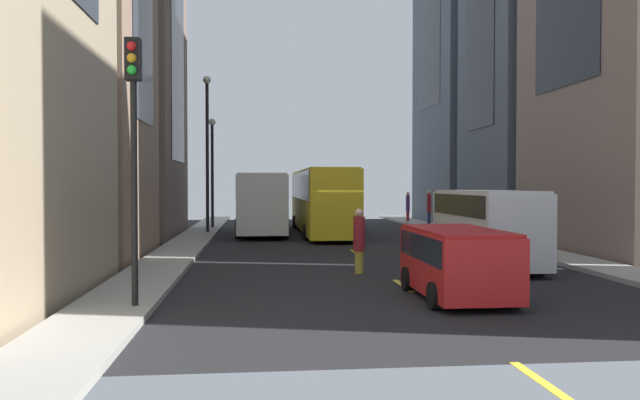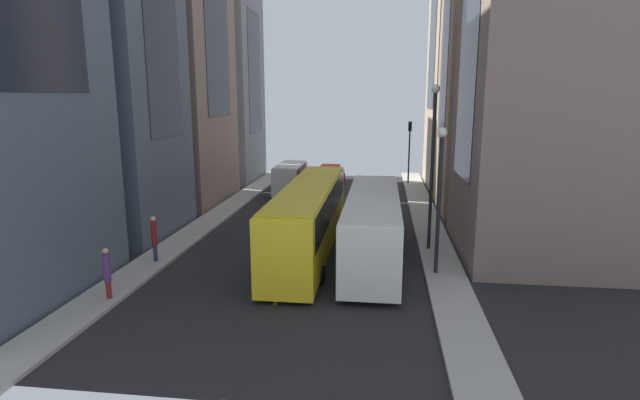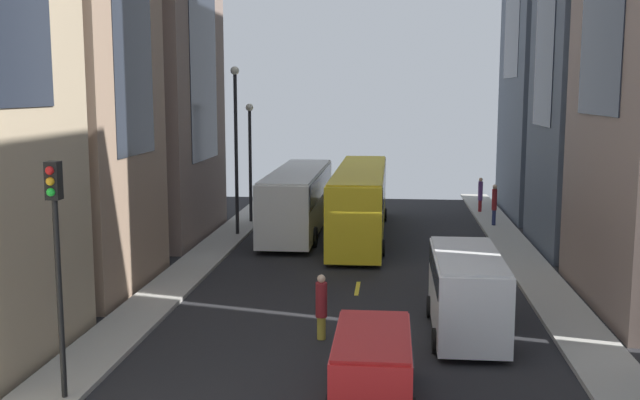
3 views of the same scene
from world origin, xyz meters
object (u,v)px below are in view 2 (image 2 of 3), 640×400
(city_bus_white, at_px, (373,220))
(pedestrian_crossing_mid, at_px, (154,237))
(delivery_van_white, at_px, (290,177))
(pedestrian_crossing_near, at_px, (107,271))
(traffic_light_near_corner, at_px, (410,140))
(pedestrian_walking_far, at_px, (343,181))
(streetcar_yellow, at_px, (310,212))
(car_red_0, at_px, (329,174))

(city_bus_white, height_order, pedestrian_crossing_mid, city_bus_white)
(delivery_van_white, bearing_deg, pedestrian_crossing_near, 82.52)
(city_bus_white, relative_size, pedestrian_crossing_near, 6.00)
(city_bus_white, bearing_deg, traffic_light_near_corner, -97.25)
(delivery_van_white, height_order, pedestrian_walking_far, delivery_van_white)
(streetcar_yellow, distance_m, car_red_0, 20.95)
(delivery_van_white, xyz_separation_m, pedestrian_crossing_mid, (3.30, 18.73, -0.11))
(city_bus_white, height_order, car_red_0, city_bus_white)
(pedestrian_walking_far, relative_size, pedestrian_crossing_near, 0.97)
(city_bus_white, bearing_deg, pedestrian_walking_far, -80.53)
(streetcar_yellow, distance_m, traffic_light_near_corner, 22.74)
(car_red_0, bearing_deg, pedestrian_crossing_mid, 75.82)
(pedestrian_walking_far, xyz_separation_m, pedestrian_crossing_mid, (7.74, 19.60, 0.33))
(car_red_0, height_order, pedestrian_walking_far, pedestrian_walking_far)
(pedestrian_crossing_mid, xyz_separation_m, traffic_light_near_corner, (-13.54, -24.91, 2.76))
(pedestrian_crossing_mid, bearing_deg, city_bus_white, -0.59)
(pedestrian_walking_far, distance_m, pedestrian_crossing_mid, 21.08)
(streetcar_yellow, distance_m, delivery_van_white, 16.09)
(city_bus_white, bearing_deg, streetcar_yellow, -15.70)
(car_red_0, xyz_separation_m, pedestrian_crossing_near, (5.85, 28.72, 0.28))
(pedestrian_crossing_near, bearing_deg, traffic_light_near_corner, 120.87)
(pedestrian_crossing_near, bearing_deg, pedestrian_crossing_mid, 147.84)
(city_bus_white, bearing_deg, delivery_van_white, -66.03)
(city_bus_white, distance_m, car_red_0, 22.33)
(traffic_light_near_corner, bearing_deg, delivery_van_white, 31.12)
(pedestrian_crossing_mid, xyz_separation_m, pedestrian_crossing_near, (-0.23, 4.69, -0.12))
(car_red_0, bearing_deg, pedestrian_walking_far, 110.73)
(delivery_van_white, bearing_deg, traffic_light_near_corner, -148.88)
(city_bus_white, xyz_separation_m, car_red_0, (4.58, -21.83, -1.01))
(pedestrian_walking_far, bearing_deg, city_bus_white, 156.85)
(traffic_light_near_corner, bearing_deg, pedestrian_crossing_near, 65.78)
(pedestrian_crossing_near, bearing_deg, pedestrian_walking_far, 127.89)
(delivery_van_white, xyz_separation_m, pedestrian_walking_far, (-4.44, -0.88, -0.44))
(car_red_0, xyz_separation_m, pedestrian_crossing_mid, (6.07, 24.03, 0.40))
(city_bus_white, bearing_deg, pedestrian_crossing_mid, 11.63)
(traffic_light_near_corner, bearing_deg, streetcar_yellow, 73.94)
(traffic_light_near_corner, bearing_deg, pedestrian_crossing_mid, 61.47)
(city_bus_white, xyz_separation_m, pedestrian_crossing_near, (10.42, 6.88, -0.72))
(car_red_0, distance_m, pedestrian_crossing_mid, 24.78)
(pedestrian_walking_far, relative_size, traffic_light_near_corner, 0.35)
(car_red_0, relative_size, pedestrian_crossing_mid, 1.77)
(streetcar_yellow, xyz_separation_m, delivery_van_white, (3.97, -15.58, -0.61))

